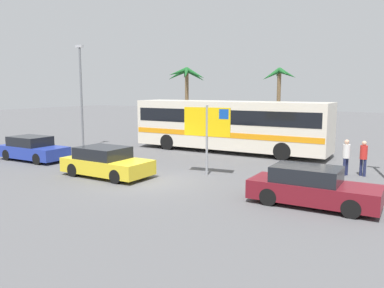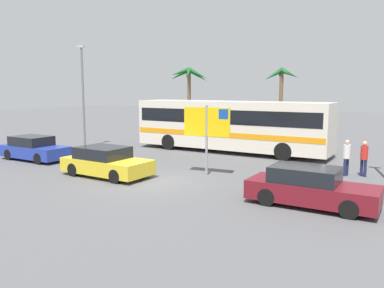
{
  "view_description": "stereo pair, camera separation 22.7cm",
  "coord_description": "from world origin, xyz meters",
  "views": [
    {
      "loc": [
        9.8,
        -13.05,
        3.89
      ],
      "look_at": [
        0.47,
        2.91,
        1.3
      ],
      "focal_mm": 36.42,
      "sensor_mm": 36.0,
      "label": 1
    },
    {
      "loc": [
        10.0,
        -12.94,
        3.89
      ],
      "look_at": [
        0.47,
        2.91,
        1.3
      ],
      "focal_mm": 36.42,
      "sensor_mm": 36.0,
      "label": 2
    }
  ],
  "objects": [
    {
      "name": "bus_front_coach",
      "position": [
        -0.44,
        9.05,
        1.78
      ],
      "size": [
        12.34,
        2.63,
        3.17
      ],
      "color": "silver",
      "rests_on": "ground"
    },
    {
      "name": "car_maroon",
      "position": [
        6.84,
        0.01,
        0.63
      ],
      "size": [
        4.23,
        1.66,
        1.32
      ],
      "rotation": [
        0.0,
        0.0,
        -0.0
      ],
      "color": "maroon",
      "rests_on": "ground"
    },
    {
      "name": "pedestrian_near_sign",
      "position": [
        7.06,
        5.54,
        0.97
      ],
      "size": [
        0.32,
        0.32,
        1.65
      ],
      "rotation": [
        0.0,
        0.0,
        5.85
      ],
      "color": "#1E2347",
      "rests_on": "ground"
    },
    {
      "name": "palm_tree_seaside",
      "position": [
        -0.37,
        18.67,
        4.61
      ],
      "size": [
        3.02,
        2.88,
        5.69
      ],
      "color": "brown",
      "rests_on": "ground"
    },
    {
      "name": "palm_tree_inland",
      "position": [
        -8.1,
        16.6,
        4.76
      ],
      "size": [
        3.87,
        3.63,
        5.84
      ],
      "color": "brown",
      "rests_on": "ground"
    },
    {
      "name": "pedestrian_crossing_lot",
      "position": [
        7.76,
        5.78,
        0.95
      ],
      "size": [
        0.32,
        0.32,
        1.61
      ],
      "rotation": [
        0.0,
        0.0,
        4.24
      ],
      "color": "#1E2347",
      "rests_on": "ground"
    },
    {
      "name": "ground",
      "position": [
        0.0,
        0.0,
        0.0
      ],
      "size": [
        120.0,
        120.0,
        0.0
      ],
      "primitive_type": "plane",
      "color": "#565659"
    },
    {
      "name": "ferry_sign",
      "position": [
        1.61,
        2.39,
        2.33
      ],
      "size": [
        2.19,
        0.35,
        3.2
      ],
      "rotation": [
        0.0,
        0.0,
        0.13
      ],
      "color": "gray",
      "rests_on": "ground"
    },
    {
      "name": "lamp_post_left_side",
      "position": [
        -9.63,
        5.65,
        3.71
      ],
      "size": [
        0.56,
        0.2,
        6.77
      ],
      "color": "slate",
      "rests_on": "ground"
    },
    {
      "name": "car_yellow",
      "position": [
        -2.27,
        -0.1,
        0.64
      ],
      "size": [
        4.18,
        1.95,
        1.32
      ],
      "rotation": [
        0.0,
        0.0,
        -0.02
      ],
      "color": "yellow",
      "rests_on": "ground"
    },
    {
      "name": "car_blue",
      "position": [
        -8.58,
        0.87,
        0.63
      ],
      "size": [
        4.09,
        1.7,
        1.32
      ],
      "rotation": [
        0.0,
        0.0,
        -0.0
      ],
      "color": "#23389E",
      "rests_on": "ground"
    }
  ]
}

